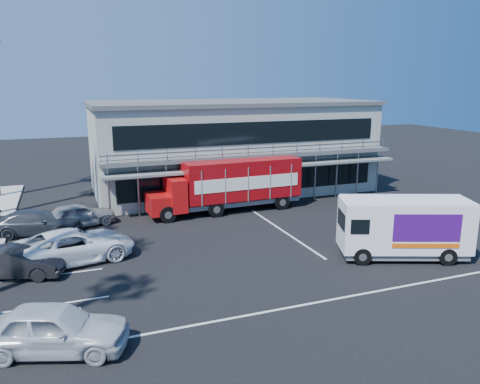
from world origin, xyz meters
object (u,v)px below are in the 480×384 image
object	(u,v)px
parked_car_a	(54,329)
red_truck	(231,183)
parked_car_b	(16,262)
white_van	(404,227)

from	to	relation	value
parked_car_a	red_truck	bearing A→B (deg)	-18.77
parked_car_a	parked_car_b	bearing A→B (deg)	32.74
red_truck	white_van	xyz separation A→B (m)	(5.12, -11.62, -0.33)
parked_car_b	parked_car_a	bearing A→B (deg)	-148.51
parked_car_b	red_truck	bearing A→B (deg)	-42.72
white_van	parked_car_b	distance (m)	18.77
white_van	red_truck	bearing A→B (deg)	135.04
parked_car_a	white_van	bearing A→B (deg)	-60.68
parked_car_b	white_van	bearing A→B (deg)	-85.12
white_van	parked_car_b	size ratio (longest dim) A/B	1.57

